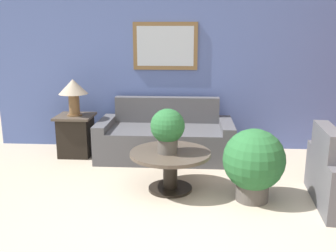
# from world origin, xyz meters

# --- Properties ---
(ground_plane) EXTENTS (20.00, 20.00, 0.00)m
(ground_plane) POSITION_xyz_m (0.00, 0.00, 0.00)
(ground_plane) COLOR tan
(wall_back) EXTENTS (6.49, 0.09, 2.60)m
(wall_back) POSITION_xyz_m (-0.01, 3.02, 1.31)
(wall_back) COLOR #5166A8
(wall_back) RESTS_ON ground_plane
(couch_main) EXTENTS (1.95, 0.93, 0.84)m
(couch_main) POSITION_xyz_m (-0.49, 2.49, 0.28)
(couch_main) COLOR #4C4C51
(couch_main) RESTS_ON ground_plane
(coffee_table) EXTENTS (0.93, 0.93, 0.47)m
(coffee_table) POSITION_xyz_m (-0.35, 1.28, 0.34)
(coffee_table) COLOR black
(coffee_table) RESTS_ON ground_plane
(side_table) EXTENTS (0.53, 0.53, 0.61)m
(side_table) POSITION_xyz_m (-1.83, 2.48, 0.31)
(side_table) COLOR black
(side_table) RESTS_ON ground_plane
(table_lamp) EXTENTS (0.42, 0.42, 0.53)m
(table_lamp) POSITION_xyz_m (-1.83, 2.48, 0.99)
(table_lamp) COLOR brown
(table_lamp) RESTS_ON side_table
(potted_plant_on_table) EXTENTS (0.39, 0.39, 0.51)m
(potted_plant_on_table) POSITION_xyz_m (-0.38, 1.25, 0.75)
(potted_plant_on_table) COLOR #4C4742
(potted_plant_on_table) RESTS_ON coffee_table
(potted_plant_floor) EXTENTS (0.67, 0.67, 0.80)m
(potted_plant_floor) POSITION_xyz_m (0.57, 1.06, 0.44)
(potted_plant_floor) COLOR #4C4742
(potted_plant_floor) RESTS_ON ground_plane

